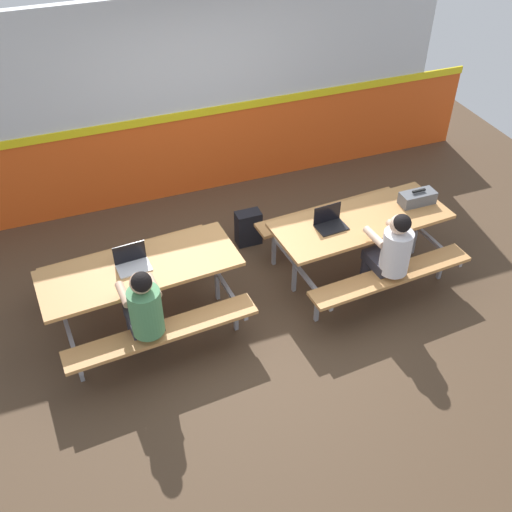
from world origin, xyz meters
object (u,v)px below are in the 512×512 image
(laptop_silver, at_px, (132,263))
(toolbox_grey, at_px, (417,198))
(picnic_table_left, at_px, (141,279))
(picnic_table_right, at_px, (360,231))
(student_nearer, at_px, (144,309))
(laptop_dark, at_px, (330,222))
(student_further, at_px, (391,251))
(backpack_dark, at_px, (248,228))

(laptop_silver, relative_size, toolbox_grey, 0.84)
(picnic_table_left, distance_m, picnic_table_right, 2.42)
(student_nearer, height_order, laptop_dark, student_nearer)
(picnic_table_left, height_order, toolbox_grey, toolbox_grey)
(picnic_table_right, relative_size, student_further, 1.66)
(picnic_table_right, relative_size, laptop_silver, 5.99)
(toolbox_grey, bearing_deg, laptop_dark, -177.76)
(picnic_table_left, distance_m, laptop_dark, 2.05)
(laptop_silver, xyz_separation_m, backpack_dark, (1.51, 0.85, -0.57))
(laptop_silver, bearing_deg, picnic_table_right, -2.16)
(laptop_silver, relative_size, laptop_dark, 1.00)
(student_further, xyz_separation_m, backpack_dark, (-1.00, 1.50, -0.49))
(student_further, distance_m, laptop_silver, 2.60)
(student_further, bearing_deg, laptop_dark, 126.52)
(picnic_table_right, height_order, student_nearer, student_nearer)
(picnic_table_left, relative_size, backpack_dark, 4.56)
(picnic_table_left, distance_m, backpack_dark, 1.74)
(student_nearer, distance_m, laptop_silver, 0.60)
(student_nearer, distance_m, student_further, 2.54)
(picnic_table_left, bearing_deg, student_further, -14.05)
(picnic_table_right, height_order, laptop_silver, laptop_silver)
(picnic_table_left, xyz_separation_m, toolbox_grey, (3.14, -0.01, 0.24))
(student_further, bearing_deg, toolbox_grey, 41.74)
(laptop_dark, bearing_deg, toolbox_grey, 2.24)
(picnic_table_left, height_order, student_further, student_further)
(picnic_table_right, height_order, student_further, student_further)
(toolbox_grey, relative_size, backpack_dark, 0.91)
(student_further, relative_size, backpack_dark, 2.74)
(student_further, distance_m, toolbox_grey, 0.92)
(backpack_dark, bearing_deg, picnic_table_left, -148.68)
(student_nearer, distance_m, backpack_dark, 2.17)
(picnic_table_left, height_order, student_nearer, student_nearer)
(picnic_table_right, xyz_separation_m, laptop_dark, (-0.38, 0.01, 0.21))
(laptop_silver, bearing_deg, picnic_table_left, -31.14)
(student_nearer, distance_m, laptop_dark, 2.19)
(student_nearer, height_order, laptop_silver, student_nearer)
(picnic_table_right, xyz_separation_m, backpack_dark, (-0.97, 0.95, -0.36))
(picnic_table_right, distance_m, student_nearer, 2.56)
(student_further, distance_m, backpack_dark, 1.87)
(picnic_table_left, bearing_deg, toolbox_grey, -0.14)
(student_further, height_order, backpack_dark, student_further)
(picnic_table_left, relative_size, student_further, 1.66)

